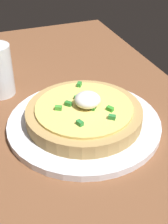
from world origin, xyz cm
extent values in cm
cube|color=brown|center=(0.00, 0.00, 1.70)|extent=(102.42, 66.63, 3.41)
cylinder|color=white|center=(-6.22, -6.15, 4.09)|extent=(29.90, 29.90, 1.36)
cylinder|color=tan|center=(-6.22, -6.15, 6.14)|extent=(22.43, 22.43, 2.75)
cylinder|color=#ECCF69|center=(-6.22, -6.15, 7.76)|extent=(18.72, 18.72, 0.48)
ellipsoid|color=white|center=(-6.17, -6.88, 9.37)|extent=(4.96, 4.96, 2.74)
cube|color=#2B843A|center=(-11.71, -9.42, 8.40)|extent=(1.42, 1.50, 0.80)
cube|color=green|center=(-5.46, -1.32, 8.40)|extent=(1.33, 1.51, 0.80)
cube|color=#338B33|center=(-7.61, -7.50, 8.40)|extent=(1.48, 1.46, 0.80)
cube|color=#2B8739|center=(-11.33, -3.42, 8.40)|extent=(1.47, 1.18, 0.80)
cube|color=#2D8630|center=(1.43, -8.02, 8.40)|extent=(1.51, 1.39, 0.80)
cube|color=#2A7B2C|center=(-4.74, -3.49, 8.40)|extent=(1.48, 1.46, 0.80)
cube|color=green|center=(-9.16, -10.21, 8.40)|extent=(1.51, 1.34, 0.80)
cube|color=green|center=(-3.44, -5.84, 8.40)|extent=(1.51, 1.32, 0.80)
camera|label=1|loc=(-54.01, 12.06, 42.02)|focal=51.99mm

